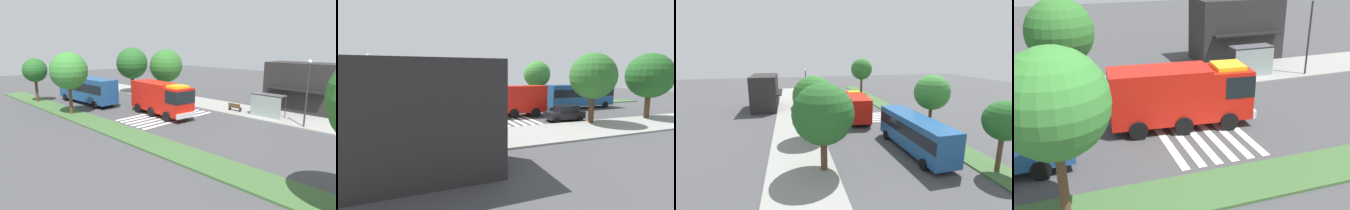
% 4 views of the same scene
% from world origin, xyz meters
% --- Properties ---
extents(ground_plane, '(120.00, 120.00, 0.00)m').
position_xyz_m(ground_plane, '(0.00, 0.00, 0.00)').
color(ground_plane, '#424244').
extents(sidewalk, '(60.00, 5.76, 0.14)m').
position_xyz_m(sidewalk, '(0.00, 8.64, 0.07)').
color(sidewalk, gray).
rests_on(sidewalk, ground_plane).
extents(median_strip, '(60.00, 3.00, 0.14)m').
position_xyz_m(median_strip, '(0.00, -7.26, 0.07)').
color(median_strip, '#3D6033').
rests_on(median_strip, ground_plane).
extents(crosswalk, '(4.95, 10.38, 0.01)m').
position_xyz_m(crosswalk, '(-1.63, 0.00, 0.01)').
color(crosswalk, silver).
rests_on(crosswalk, ground_plane).
extents(fire_truck, '(8.88, 3.49, 3.76)m').
position_xyz_m(fire_truck, '(-2.16, -0.06, 2.11)').
color(fire_truck, red).
rests_on(fire_truck, ground_plane).
extents(parked_car_west, '(4.26, 2.14, 1.73)m').
position_xyz_m(parked_car_west, '(-7.01, 4.57, 0.88)').
color(parked_car_west, black).
rests_on(parked_car_west, ground_plane).
extents(transit_bus, '(10.94, 3.14, 3.56)m').
position_xyz_m(transit_bus, '(-14.48, -2.59, 2.11)').
color(transit_bus, navy).
rests_on(transit_bus, ground_plane).
extents(bus_stop_shelter, '(3.50, 1.40, 2.46)m').
position_xyz_m(bus_stop_shelter, '(6.58, 7.45, 1.89)').
color(bus_stop_shelter, '#4C4C51').
rests_on(bus_stop_shelter, sidewalk).
extents(bench_near_shelter, '(1.60, 0.50, 0.90)m').
position_xyz_m(bench_near_shelter, '(2.58, 7.42, 0.59)').
color(bench_near_shelter, '#4C3823').
rests_on(bench_near_shelter, sidewalk).
extents(street_lamp, '(0.36, 0.36, 6.45)m').
position_xyz_m(street_lamp, '(11.09, 6.36, 3.93)').
color(street_lamp, '#2D2D30').
rests_on(street_lamp, sidewalk).
extents(storefront_building, '(8.23, 4.92, 5.84)m').
position_xyz_m(storefront_building, '(7.98, 13.57, 2.92)').
color(storefront_building, '#282626').
rests_on(storefront_building, ground_plane).
extents(sidewalk_tree_far_west, '(5.04, 5.04, 7.32)m').
position_xyz_m(sidewalk_tree_far_west, '(-16.56, 6.76, 4.92)').
color(sidewalk_tree_far_west, '#513823').
rests_on(sidewalk_tree_far_west, sidewalk).
extents(sidewalk_tree_west, '(4.66, 4.66, 7.12)m').
position_xyz_m(sidewalk_tree_west, '(-8.66, 6.76, 4.90)').
color(sidewalk_tree_west, '#47301E').
rests_on(sidewalk_tree_west, sidewalk).
extents(median_tree_far_west, '(3.25, 3.25, 5.96)m').
position_xyz_m(median_tree_far_west, '(-19.98, -7.26, 4.44)').
color(median_tree_far_west, '#513823').
rests_on(median_tree_far_west, median_strip).
extents(median_tree_west, '(4.21, 4.21, 7.02)m').
position_xyz_m(median_tree_west, '(-9.76, -7.26, 5.03)').
color(median_tree_west, '#513823').
rests_on(median_tree_west, median_strip).
extents(fire_hydrant, '(0.28, 0.28, 0.70)m').
position_xyz_m(fire_hydrant, '(-8.88, 6.26, 0.49)').
color(fire_hydrant, gold).
rests_on(fire_hydrant, sidewalk).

